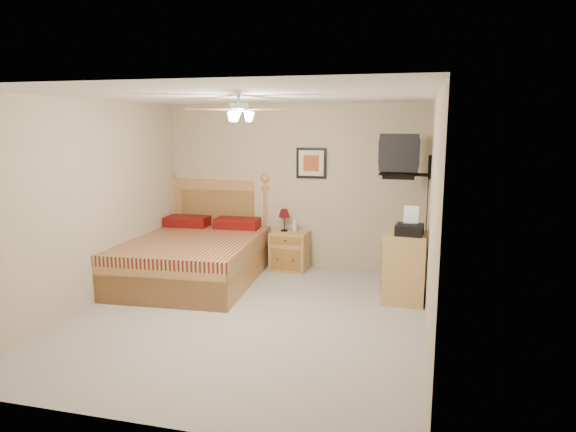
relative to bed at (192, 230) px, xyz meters
name	(u,v)px	position (x,y,z in m)	size (l,w,h in m)	color
floor	(248,317)	(1.20, -1.12, -0.73)	(4.50, 4.50, 0.00)	#9F9990
ceiling	(245,96)	(1.20, -1.12, 1.77)	(4.00, 4.50, 0.04)	white
wall_back	(294,187)	(1.20, 1.13, 0.52)	(4.00, 0.04, 2.50)	tan
wall_front	(142,263)	(1.20, -3.37, 0.52)	(4.00, 0.04, 2.50)	tan
wall_left	(91,204)	(-0.80, -1.12, 0.52)	(0.04, 4.50, 2.50)	tan
wall_right	(432,219)	(3.20, -1.12, 0.52)	(0.04, 4.50, 2.50)	tan
bed	(192,230)	(0.00, 0.00, 0.00)	(1.73, 2.27, 1.47)	#B8763B
nightstand	(289,251)	(1.19, 0.88, -0.44)	(0.54, 0.41, 0.59)	#AC8348
table_lamp	(284,220)	(1.09, 0.93, 0.03)	(0.19, 0.19, 0.34)	#550D11
lotion_bottle	(295,225)	(1.26, 0.93, -0.04)	(0.08, 0.08, 0.21)	silver
framed_picture	(311,163)	(1.47, 1.11, 0.89)	(0.46, 0.04, 0.46)	black
dresser	(405,266)	(2.93, -0.02, -0.30)	(0.51, 0.73, 0.86)	#B48849
fax_machine	(410,221)	(2.97, -0.14, 0.30)	(0.32, 0.34, 0.34)	black
magazine_lower	(403,227)	(2.89, 0.27, 0.14)	(0.18, 0.25, 0.02)	beige
magazine_upper	(403,226)	(2.88, 0.26, 0.16)	(0.17, 0.24, 0.02)	gray
wall_tv	(411,156)	(2.95, 0.22, 1.08)	(0.56, 0.46, 0.58)	black
ceiling_fan	(239,109)	(1.20, -1.32, 1.63)	(1.14, 1.14, 0.28)	silver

